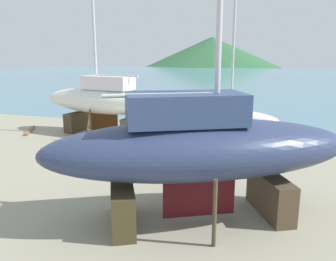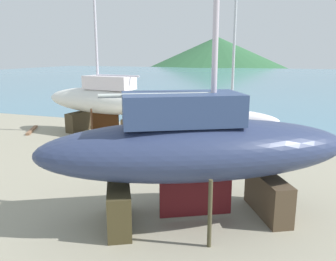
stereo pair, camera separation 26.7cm
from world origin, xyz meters
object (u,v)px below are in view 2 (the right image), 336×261
(sailboat_mid_port, at_px, (105,100))
(sailboat_small_center, at_px, (226,119))
(sailboat_far_slipway, at_px, (196,148))
(barrel_tipped_center, at_px, (144,146))
(barrel_rust_far, at_px, (290,154))

(sailboat_mid_port, relative_size, sailboat_small_center, 1.52)
(sailboat_far_slipway, relative_size, barrel_tipped_center, 18.35)
(barrel_rust_far, bearing_deg, sailboat_far_slipway, -111.69)
(sailboat_mid_port, height_order, sailboat_small_center, sailboat_mid_port)
(barrel_tipped_center, bearing_deg, sailboat_far_slipway, -55.30)
(sailboat_small_center, relative_size, barrel_rust_far, 12.87)
(sailboat_small_center, bearing_deg, sailboat_mid_port, -177.24)
(sailboat_small_center, bearing_deg, barrel_tipped_center, -138.03)
(sailboat_small_center, xyz_separation_m, barrel_tipped_center, (-3.96, -2.74, -1.27))
(sailboat_far_slipway, xyz_separation_m, sailboat_mid_port, (-8.78, 9.91, -0.11))
(sailboat_far_slipway, xyz_separation_m, sailboat_small_center, (-0.56, 9.27, -0.76))
(sailboat_mid_port, relative_size, barrel_tipped_center, 18.46)
(sailboat_far_slipway, bearing_deg, sailboat_mid_port, 104.06)
(sailboat_far_slipway, distance_m, sailboat_small_center, 9.31)
(sailboat_mid_port, xyz_separation_m, barrel_tipped_center, (4.27, -3.38, -1.91))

